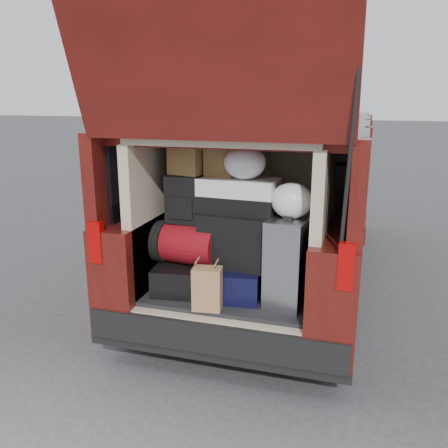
{
  "coord_description": "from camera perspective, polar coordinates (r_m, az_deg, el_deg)",
  "views": [
    {
      "loc": [
        0.93,
        -3.14,
        2.02
      ],
      "look_at": [
        -0.07,
        0.2,
        1.08
      ],
      "focal_mm": 38.0,
      "sensor_mm": 36.0,
      "label": 1
    }
  ],
  "objects": [
    {
      "name": "grocery_sack_lower",
      "position": [
        3.59,
        -4.46,
        7.72
      ],
      "size": [
        0.26,
        0.23,
        0.22
      ],
      "primitive_type": "cube",
      "rotation": [
        0.0,
        0.0,
        -0.14
      ],
      "color": "olive",
      "rests_on": "backpack"
    },
    {
      "name": "twotone_duffel",
      "position": [
        3.53,
        1.76,
        3.47
      ],
      "size": [
        0.59,
        0.33,
        0.26
      ],
      "primitive_type": "cube",
      "rotation": [
        0.0,
        0.0,
        -0.06
      ],
      "color": "white",
      "rests_on": "black_soft_case"
    },
    {
      "name": "navy_hardshell",
      "position": [
        3.66,
        1.15,
        -6.64
      ],
      "size": [
        0.48,
        0.56,
        0.22
      ],
      "primitive_type": "cube",
      "rotation": [
        0.0,
        0.0,
        0.12
      ],
      "color": "black",
      "rests_on": "load_floor"
    },
    {
      "name": "backpack",
      "position": [
        3.62,
        -4.84,
        3.05
      ],
      "size": [
        0.26,
        0.16,
        0.37
      ],
      "primitive_type": "cube",
      "rotation": [
        0.0,
        0.0,
        -0.02
      ],
      "color": "black",
      "rests_on": "red_duffel"
    },
    {
      "name": "ground",
      "position": [
        3.85,
        0.21,
        -16.53
      ],
      "size": [
        80.0,
        80.0,
        0.0
      ],
      "primitive_type": "plane",
      "color": "#343436",
      "rests_on": "ground"
    },
    {
      "name": "black_soft_case",
      "position": [
        3.57,
        1.82,
        -1.86
      ],
      "size": [
        0.59,
        0.39,
        0.4
      ],
      "primitive_type": "cube",
      "rotation": [
        0.0,
        0.0,
        -0.1
      ],
      "color": "black",
      "rests_on": "navy_hardshell"
    },
    {
      "name": "load_floor",
      "position": [
        3.94,
        1.37,
        -11.11
      ],
      "size": [
        1.24,
        1.05,
        0.55
      ],
      "primitive_type": "cube",
      "color": "black",
      "rests_on": "ground"
    },
    {
      "name": "grocery_sack_upper",
      "position": [
        3.59,
        -0.48,
        7.52
      ],
      "size": [
        0.23,
        0.19,
        0.22
      ],
      "primitive_type": "cube",
      "rotation": [
        0.0,
        0.0,
        0.06
      ],
      "color": "olive",
      "rests_on": "twotone_duffel"
    },
    {
      "name": "minivan",
      "position": [
        5.2,
        6.06,
        2.75
      ],
      "size": [
        1.9,
        5.35,
        2.77
      ],
      "color": "black",
      "rests_on": "ground"
    },
    {
      "name": "kraft_bag",
      "position": [
        3.37,
        -2.03,
        -7.79
      ],
      "size": [
        0.22,
        0.15,
        0.31
      ],
      "primitive_type": "cube",
      "rotation": [
        0.0,
        0.0,
        0.13
      ],
      "color": "#A6794B",
      "rests_on": "load_floor"
    },
    {
      "name": "red_duffel",
      "position": [
        3.67,
        -4.43,
        -2.35
      ],
      "size": [
        0.51,
        0.36,
        0.32
      ],
      "primitive_type": "cube",
      "rotation": [
        0.0,
        0.0,
        -0.1
      ],
      "color": "maroon",
      "rests_on": "black_hardshell"
    },
    {
      "name": "silver_roller",
      "position": [
        3.47,
        7.91,
        -4.38
      ],
      "size": [
        0.33,
        0.46,
        0.64
      ],
      "primitive_type": "cube",
      "rotation": [
        0.0,
        0.0,
        -0.16
      ],
      "color": "silver",
      "rests_on": "load_floor"
    },
    {
      "name": "black_hardshell",
      "position": [
        3.77,
        -5.0,
        -6.13
      ],
      "size": [
        0.45,
        0.57,
        0.21
      ],
      "primitive_type": "cube",
      "rotation": [
        0.0,
        0.0,
        0.13
      ],
      "color": "black",
      "rests_on": "load_floor"
    },
    {
      "name": "plastic_bag_center",
      "position": [
        3.43,
        2.52,
        7.39
      ],
      "size": [
        0.33,
        0.32,
        0.24
      ],
      "primitive_type": "ellipsoid",
      "rotation": [
        0.0,
        0.0,
        -0.11
      ],
      "color": "white",
      "rests_on": "twotone_duffel"
    },
    {
      "name": "plastic_bag_right",
      "position": [
        3.35,
        8.14,
        2.82
      ],
      "size": [
        0.3,
        0.29,
        0.25
      ],
      "primitive_type": "ellipsoid",
      "rotation": [
        0.0,
        0.0,
        0.05
      ],
      "color": "white",
      "rests_on": "silver_roller"
    }
  ]
}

